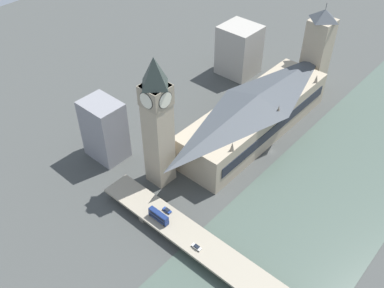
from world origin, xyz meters
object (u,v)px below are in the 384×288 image
at_px(double_decker_bus_mid, 159,216).
at_px(clock_tower, 157,120).
at_px(victoria_tower, 317,50).
at_px(car_northbound_mid, 196,247).
at_px(road_bridge, 249,280).
at_px(car_southbound_lead, 167,210).
at_px(parliament_hall, 256,114).

bearing_deg(double_decker_bus_mid, clock_tower, -46.85).
xyz_separation_m(victoria_tower, car_northbound_mid, (-31.40, 153.58, -21.12)).
height_order(road_bridge, car_southbound_lead, car_southbound_lead).
xyz_separation_m(victoria_tower, road_bridge, (-57.17, 150.57, -22.82)).
height_order(clock_tower, car_southbound_lead, clock_tower).
distance_m(parliament_hall, road_bridge, 102.63).
bearing_deg(road_bridge, clock_tower, -16.35).
distance_m(parliament_hall, car_northbound_mid, 93.53).
height_order(parliament_hall, road_bridge, parliament_hall).
bearing_deg(car_northbound_mid, double_decker_bus_mid, -0.86).
relative_size(parliament_hall, car_southbound_lead, 24.10).
xyz_separation_m(clock_tower, double_decker_bus_mid, (-22.02, 23.49, -30.39)).
bearing_deg(car_northbound_mid, clock_tower, -27.80).
distance_m(victoria_tower, road_bridge, 162.67).
relative_size(clock_tower, victoria_tower, 1.22).
xyz_separation_m(parliament_hall, victoria_tower, (0.06, -65.73, 14.29)).
xyz_separation_m(clock_tower, victoria_tower, (-13.81, -129.75, -11.24)).
bearing_deg(parliament_hall, clock_tower, 77.78).
xyz_separation_m(road_bridge, car_northbound_mid, (25.77, 3.01, 1.70)).
bearing_deg(double_decker_bus_mid, road_bridge, -176.89).
height_order(clock_tower, car_northbound_mid, clock_tower).
bearing_deg(car_northbound_mid, car_southbound_lead, -15.14).
bearing_deg(double_decker_bus_mid, parliament_hall, -84.68).
distance_m(road_bridge, car_northbound_mid, 26.00).
bearing_deg(victoria_tower, road_bridge, 110.79).
xyz_separation_m(parliament_hall, double_decker_bus_mid, (-8.15, 87.50, -4.86)).
bearing_deg(clock_tower, victoria_tower, -96.08).
bearing_deg(clock_tower, double_decker_bus_mid, 133.15).
xyz_separation_m(victoria_tower, car_southbound_lead, (-7.55, 147.13, -21.14)).
height_order(clock_tower, road_bridge, clock_tower).
height_order(clock_tower, victoria_tower, clock_tower).
relative_size(parliament_hall, car_northbound_mid, 23.31).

